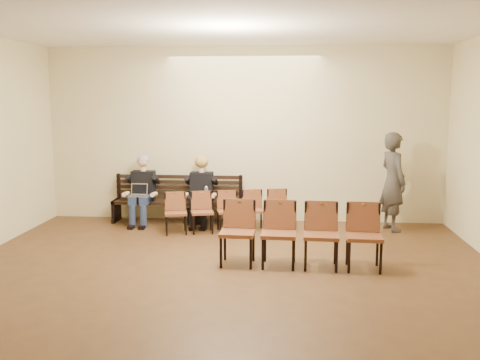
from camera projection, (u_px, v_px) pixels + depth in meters
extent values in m
plane|color=#53381C|center=(209.00, 318.00, 6.10)|extent=(10.00, 10.00, 0.00)
cube|color=beige|center=(244.00, 135.00, 10.75)|extent=(8.00, 0.02, 3.50)
cube|color=white|center=(206.00, 0.00, 5.56)|extent=(8.00, 10.00, 0.02)
cube|color=black|center=(177.00, 211.00, 10.75)|extent=(2.60, 0.90, 0.45)
cube|color=#B3B3B7|center=(138.00, 197.00, 10.41)|extent=(0.34, 0.28, 0.24)
cylinder|color=silver|center=(206.00, 199.00, 10.27)|extent=(0.08, 0.08, 0.23)
cube|color=black|center=(197.00, 216.00, 10.67)|extent=(0.43, 0.33, 0.29)
imported|color=#3A352F|center=(393.00, 174.00, 10.01)|extent=(0.74, 0.91, 2.14)
cube|color=brown|center=(228.00, 211.00, 9.99)|extent=(2.38, 0.98, 0.77)
cube|color=brown|center=(300.00, 235.00, 7.88)|extent=(2.39, 0.63, 0.97)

